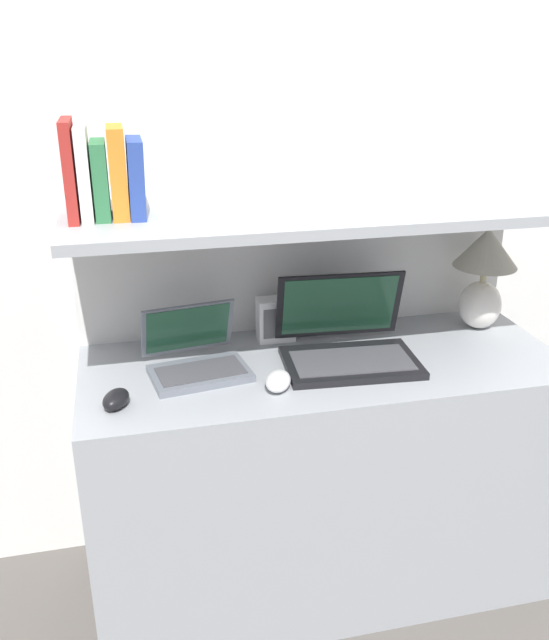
% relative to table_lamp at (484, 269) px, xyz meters
% --- Properties ---
extents(ground_plane, '(12.00, 12.00, 0.00)m').
position_rel_table_lamp_xyz_m(ground_plane, '(-0.55, -0.40, -0.96)').
color(ground_plane, '#56514C').
extents(wall_back, '(6.00, 0.05, 2.40)m').
position_rel_table_lamp_xyz_m(wall_back, '(-0.55, 0.20, 0.24)').
color(wall_back, white).
rests_on(wall_back, ground_plane).
extents(desk, '(1.37, 0.54, 0.77)m').
position_rel_table_lamp_xyz_m(desk, '(-0.55, -0.13, -0.58)').
color(desk, '#999EA3').
rests_on(desk, ground_plane).
extents(back_riser, '(1.37, 0.04, 1.17)m').
position_rel_table_lamp_xyz_m(back_riser, '(-0.55, 0.15, -0.38)').
color(back_riser, white).
rests_on(back_riser, ground_plane).
extents(shelf, '(1.37, 0.49, 0.03)m').
position_rel_table_lamp_xyz_m(shelf, '(-0.55, -0.07, 0.23)').
color(shelf, '#999EA3').
rests_on(shelf, back_riser).
extents(table_lamp, '(0.19, 0.19, 0.32)m').
position_rel_table_lamp_xyz_m(table_lamp, '(0.00, 0.00, 0.00)').
color(table_lamp, white).
rests_on(table_lamp, desk).
extents(laptop_large, '(0.39, 0.33, 0.23)m').
position_rel_table_lamp_xyz_m(laptop_large, '(-0.48, -0.13, -0.15)').
color(laptop_large, black).
rests_on(laptop_large, desk).
extents(laptop_small, '(0.29, 0.27, 0.18)m').
position_rel_table_lamp_xyz_m(laptop_small, '(-0.91, -0.11, -0.15)').
color(laptop_small, slate).
rests_on(laptop_small, desk).
extents(computer_mouse, '(0.10, 0.12, 0.04)m').
position_rel_table_lamp_xyz_m(computer_mouse, '(-0.71, -0.26, -0.17)').
color(computer_mouse, white).
rests_on(computer_mouse, desk).
extents(second_mouse, '(0.09, 0.11, 0.04)m').
position_rel_table_lamp_xyz_m(second_mouse, '(-1.13, -0.26, -0.17)').
color(second_mouse, black).
rests_on(second_mouse, desk).
extents(router_box, '(0.11, 0.07, 0.13)m').
position_rel_table_lamp_xyz_m(router_box, '(-0.65, 0.05, -0.13)').
color(router_box, white).
rests_on(router_box, desk).
extents(book_red, '(0.03, 0.17, 0.24)m').
position_rel_table_lamp_xyz_m(book_red, '(-1.19, -0.07, 0.36)').
color(book_red, '#A82823').
rests_on(book_red, shelf).
extents(book_white, '(0.03, 0.16, 0.22)m').
position_rel_table_lamp_xyz_m(book_white, '(-1.16, -0.07, 0.35)').
color(book_white, silver).
rests_on(book_white, shelf).
extents(book_green, '(0.04, 0.14, 0.19)m').
position_rel_table_lamp_xyz_m(book_green, '(-1.12, -0.07, 0.33)').
color(book_green, '#2D7042').
rests_on(book_green, shelf).
extents(book_orange, '(0.04, 0.14, 0.22)m').
position_rel_table_lamp_xyz_m(book_orange, '(-1.08, -0.07, 0.35)').
color(book_orange, orange).
rests_on(book_orange, shelf).
extents(book_blue, '(0.04, 0.16, 0.19)m').
position_rel_table_lamp_xyz_m(book_blue, '(-1.03, -0.07, 0.33)').
color(book_blue, '#284293').
rests_on(book_blue, shelf).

